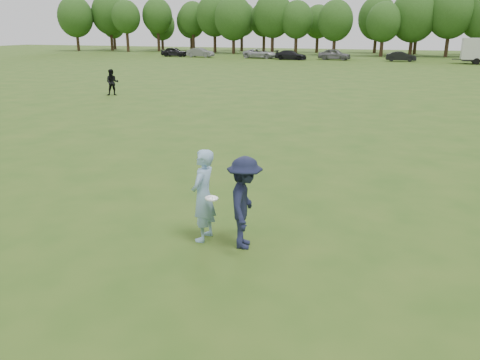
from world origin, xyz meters
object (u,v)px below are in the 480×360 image
(car_b, at_px, (200,53))
(car_c, at_px, (260,53))
(car_d, at_px, (291,55))
(defender, at_px, (245,203))
(player_far_a, at_px, (112,82))
(car_a, at_px, (174,52))
(thrower, at_px, (203,196))
(car_e, at_px, (335,54))
(car_f, at_px, (401,57))

(car_b, height_order, car_c, car_c)
(car_d, bearing_deg, defender, -165.70)
(player_far_a, distance_m, car_a, 46.24)
(defender, height_order, car_d, defender)
(defender, relative_size, car_a, 0.45)
(thrower, distance_m, car_c, 64.64)
(car_b, height_order, car_e, car_e)
(car_a, xyz_separation_m, car_d, (19.73, -1.44, -0.06))
(defender, distance_m, car_a, 70.26)
(car_b, distance_m, car_f, 30.28)
(thrower, distance_m, player_far_a, 24.21)
(car_d, bearing_deg, car_f, -82.93)
(car_f, bearing_deg, defender, 177.69)
(player_far_a, bearing_deg, car_d, 58.29)
(car_a, height_order, car_f, car_a)
(player_far_a, relative_size, car_a, 0.41)
(thrower, bearing_deg, car_a, -151.12)
(thrower, height_order, player_far_a, thrower)
(defender, distance_m, car_d, 61.78)
(car_c, bearing_deg, player_far_a, -173.19)
(car_c, xyz_separation_m, car_e, (11.33, -0.08, 0.08))
(car_a, xyz_separation_m, car_b, (4.68, -0.14, -0.02))
(defender, relative_size, player_far_a, 1.11)
(car_c, bearing_deg, car_d, -106.64)
(defender, relative_size, car_c, 0.38)
(car_d, height_order, car_e, car_e)
(car_a, height_order, car_c, car_a)
(player_far_a, distance_m, car_b, 44.53)
(thrower, relative_size, car_f, 0.49)
(car_d, relative_size, car_f, 1.14)
(car_b, height_order, car_d, car_b)
(car_c, bearing_deg, defender, -160.07)
(player_far_a, bearing_deg, thrower, -79.81)
(thrower, xyz_separation_m, car_b, (-28.18, 61.42, -0.29))
(car_a, bearing_deg, car_d, -95.08)
(thrower, bearing_deg, car_d, -166.89)
(car_a, distance_m, car_d, 19.78)
(car_a, xyz_separation_m, car_e, (25.78, 0.33, 0.06))
(thrower, xyz_separation_m, car_a, (-32.86, 61.56, -0.27))
(defender, relative_size, car_f, 0.48)
(car_d, distance_m, car_f, 15.31)
(car_b, bearing_deg, car_e, -87.24)
(car_b, relative_size, car_e, 0.93)
(defender, distance_m, car_b, 68.01)
(player_far_a, distance_m, car_f, 46.26)
(car_b, distance_m, car_e, 21.10)
(car_b, bearing_deg, defender, -153.15)
(player_far_a, bearing_deg, car_b, 78.11)
(thrower, xyz_separation_m, car_d, (-13.13, 60.12, -0.33))
(player_far_a, bearing_deg, car_a, 83.62)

